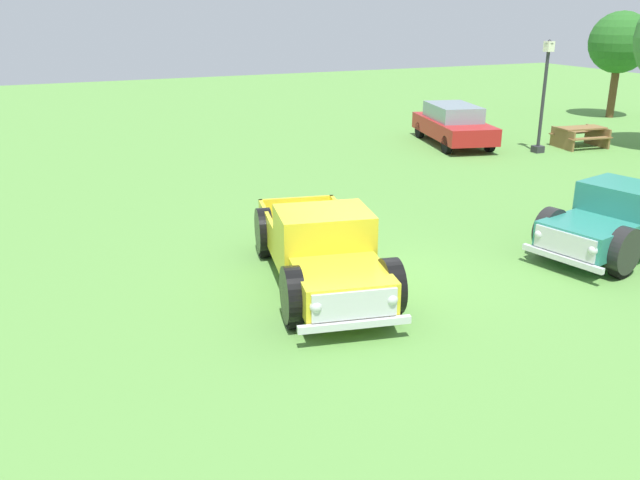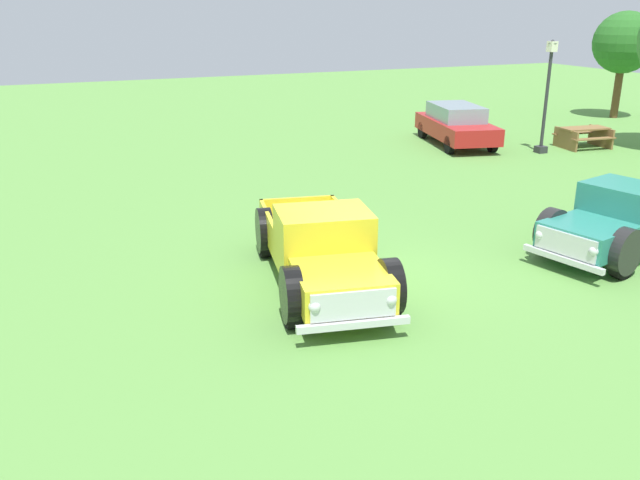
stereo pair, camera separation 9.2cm
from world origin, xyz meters
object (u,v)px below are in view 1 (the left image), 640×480
at_px(pickup_truck_behind_left, 621,220).
at_px(oak_tree_east, 620,43).
at_px(pickup_truck_foreground, 324,254).
at_px(picnic_table, 580,134).
at_px(sedan_distant_b, 453,124).
at_px(lamp_post_near, 544,95).

xyz_separation_m(pickup_truck_behind_left, oak_tree_east, (-14.15, 14.54, 2.76)).
bearing_deg(oak_tree_east, pickup_truck_foreground, -57.83).
distance_m(pickup_truck_behind_left, oak_tree_east, 20.48).
height_order(pickup_truck_behind_left, picnic_table, pickup_truck_behind_left).
height_order(pickup_truck_foreground, sedan_distant_b, pickup_truck_foreground).
bearing_deg(pickup_truck_foreground, picnic_table, 120.10).
relative_size(sedan_distant_b, oak_tree_east, 0.99).
bearing_deg(lamp_post_near, pickup_truck_behind_left, -31.93).
relative_size(pickup_truck_behind_left, lamp_post_near, 1.31).
bearing_deg(pickup_truck_behind_left, sedan_distant_b, 162.77).
relative_size(pickup_truck_foreground, oak_tree_east, 1.10).
height_order(pickup_truck_behind_left, oak_tree_east, oak_tree_east).
relative_size(lamp_post_near, oak_tree_east, 0.82).
relative_size(picnic_table, oak_tree_east, 0.39).
relative_size(sedan_distant_b, picnic_table, 2.52).
height_order(lamp_post_near, picnic_table, lamp_post_near).
distance_m(pickup_truck_foreground, sedan_distant_b, 15.14).
bearing_deg(pickup_truck_foreground, pickup_truck_behind_left, 84.22).
bearing_deg(pickup_truck_behind_left, oak_tree_east, 134.23).
relative_size(pickup_truck_behind_left, sedan_distant_b, 1.08).
height_order(pickup_truck_foreground, pickup_truck_behind_left, pickup_truck_foreground).
bearing_deg(lamp_post_near, pickup_truck_foreground, -56.18).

